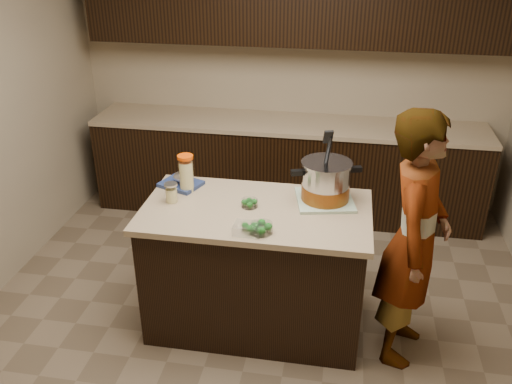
% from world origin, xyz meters
% --- Properties ---
extents(ground_plane, '(4.00, 4.00, 0.00)m').
position_xyz_m(ground_plane, '(0.00, 0.00, 0.00)').
color(ground_plane, brown).
rests_on(ground_plane, ground).
extents(room_shell, '(4.04, 4.04, 2.72)m').
position_xyz_m(room_shell, '(0.00, 0.00, 1.71)').
color(room_shell, tan).
rests_on(room_shell, ground).
extents(back_cabinets, '(3.60, 0.63, 2.33)m').
position_xyz_m(back_cabinets, '(0.00, 1.74, 0.94)').
color(back_cabinets, black).
rests_on(back_cabinets, ground).
extents(island, '(1.46, 0.81, 0.90)m').
position_xyz_m(island, '(0.00, 0.00, 0.45)').
color(island, black).
rests_on(island, ground).
extents(dish_towel, '(0.42, 0.42, 0.02)m').
position_xyz_m(dish_towel, '(0.42, 0.18, 0.91)').
color(dish_towel, '#639364').
rests_on(dish_towel, island).
extents(stock_pot, '(0.45, 0.41, 0.47)m').
position_xyz_m(stock_pot, '(0.42, 0.18, 1.03)').
color(stock_pot, '#B7B7BC').
rests_on(stock_pot, dish_towel).
extents(lemonade_pitcher, '(0.13, 0.13, 0.26)m').
position_xyz_m(lemonade_pitcher, '(-0.50, 0.17, 1.02)').
color(lemonade_pitcher, '#D4C781').
rests_on(lemonade_pitcher, island).
extents(mason_jar, '(0.10, 0.10, 0.14)m').
position_xyz_m(mason_jar, '(-0.56, 0.00, 0.96)').
color(mason_jar, '#D4C781').
rests_on(mason_jar, island).
extents(broccoli_tub_left, '(0.11, 0.11, 0.05)m').
position_xyz_m(broccoli_tub_left, '(-0.05, 0.02, 0.92)').
color(broccoli_tub_left, silver).
rests_on(broccoli_tub_left, island).
extents(broccoli_tub_right, '(0.15, 0.15, 0.06)m').
position_xyz_m(broccoli_tub_right, '(0.08, -0.29, 0.93)').
color(broccoli_tub_right, silver).
rests_on(broccoli_tub_right, island).
extents(broccoli_tub_rect, '(0.17, 0.13, 0.06)m').
position_xyz_m(broccoli_tub_rect, '(0.00, -0.31, 0.93)').
color(broccoli_tub_rect, silver).
rests_on(broccoli_tub_rect, island).
extents(blue_tray, '(0.32, 0.29, 0.10)m').
position_xyz_m(blue_tray, '(-0.56, 0.25, 0.93)').
color(blue_tray, navy).
rests_on(blue_tray, island).
extents(person, '(0.52, 0.68, 1.65)m').
position_xyz_m(person, '(0.98, -0.10, 0.82)').
color(person, gray).
rests_on(person, ground).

